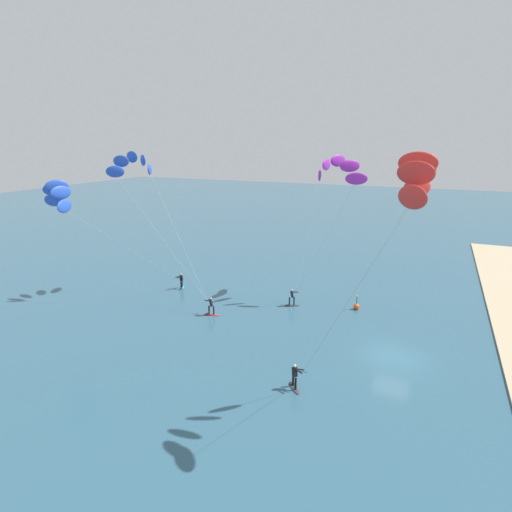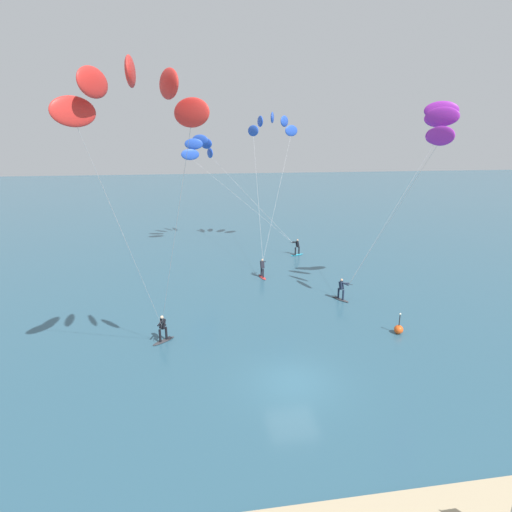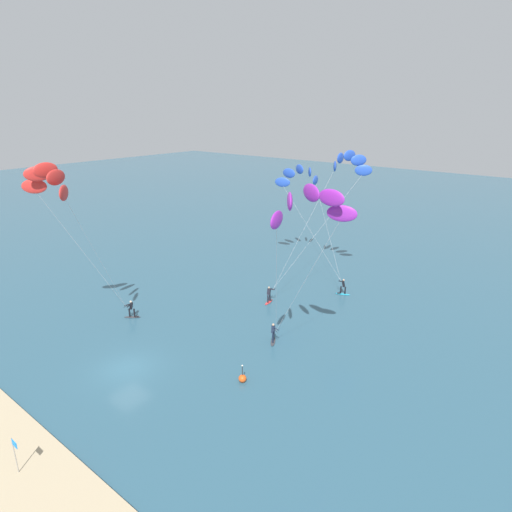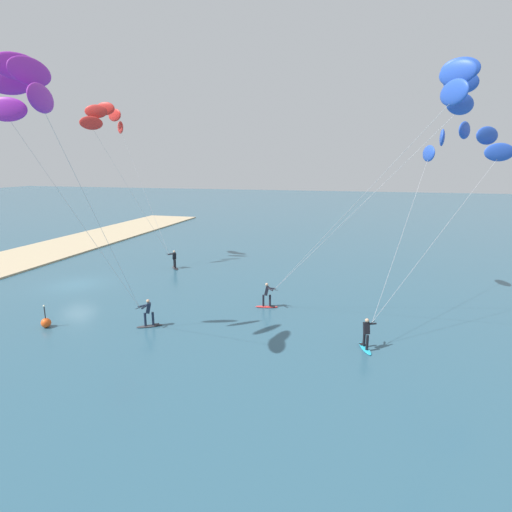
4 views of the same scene
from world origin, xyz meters
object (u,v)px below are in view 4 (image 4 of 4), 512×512
Objects in this scene: kitesurfer_downwind at (447,97)px; marker_buoy at (46,323)px; kitesurfer_far_out at (26,97)px; kitesurfer_nearshore at (109,123)px; kitesurfer_mid_water at (460,148)px.

marker_buoy is (4.05, -21.06, -12.12)m from kitesurfer_downwind.
kitesurfer_nearshore is at bearing -155.75° from kitesurfer_far_out.
kitesurfer_downwind is at bearing -17.62° from kitesurfer_mid_water.
marker_buoy is (14.29, 4.51, -12.50)m from kitesurfer_nearshore.
kitesurfer_nearshore is at bearing -162.48° from marker_buoy.
kitesurfer_nearshore is at bearing -111.81° from kitesurfer_downwind.
kitesurfer_mid_water is 0.86× the size of kitesurfer_downwind.
kitesurfer_nearshore is at bearing -97.01° from kitesurfer_mid_water.
kitesurfer_far_out is at bearing 24.25° from kitesurfer_nearshore.
kitesurfer_downwind reaches higher than kitesurfer_far_out.
kitesurfer_far_out is (13.76, -20.00, 1.79)m from kitesurfer_mid_water.
kitesurfer_far_out is 0.98× the size of kitesurfer_downwind.
kitesurfer_nearshore reaches higher than kitesurfer_downwind.
kitesurfer_nearshore is 19.51m from marker_buoy.
kitesurfer_nearshore is 27.54m from kitesurfer_downwind.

